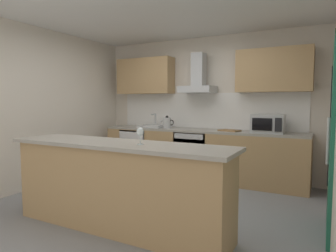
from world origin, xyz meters
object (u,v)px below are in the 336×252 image
oven (195,153)px  chopping_board (229,130)px  wine_glass (140,133)px  kettle (167,123)px  range_hood (198,80)px  refrigerator (139,150)px  microwave (268,124)px  sink (152,126)px

oven → chopping_board: size_ratio=2.35×
wine_glass → chopping_board: (0.23, 2.41, -0.17)m
kettle → range_hood: range_hood is taller
refrigerator → chopping_board: chopping_board is taller
oven → chopping_board: bearing=-2.1°
range_hood → chopping_board: 1.10m
microwave → refrigerator: bearing=179.4°
microwave → sink: (-2.18, 0.04, -0.12)m
microwave → range_hood: range_hood is taller
wine_glass → chopping_board: wine_glass is taller
wine_glass → kettle: bearing=112.1°
refrigerator → microwave: 2.55m
range_hood → wine_glass: size_ratio=4.05×
sink → range_hood: size_ratio=0.69×
refrigerator → microwave: bearing=-0.6°
range_hood → wine_glass: 2.69m
range_hood → sink: bearing=-172.5°
oven → range_hood: range_hood is taller
microwave → chopping_board: size_ratio=1.47×
refrigerator → sink: size_ratio=1.70×
kettle → range_hood: size_ratio=0.40×
sink → wine_glass: size_ratio=2.81×
microwave → kettle: bearing=-179.8°
refrigerator → sink: (0.29, 0.01, 0.50)m
oven → sink: sink is taller
oven → range_hood: bearing=90.0°
refrigerator → kettle: kettle is taller
range_hood → wine_glass: (0.42, -2.57, -0.70)m
refrigerator → range_hood: 1.82m
oven → sink: 1.02m
sink → kettle: 0.36m
sink → kettle: (0.35, -0.04, 0.08)m
range_hood → microwave: bearing=-7.0°
oven → chopping_board: (0.65, -0.02, 0.45)m
chopping_board → refrigerator: bearing=179.3°
refrigerator → kettle: bearing=-2.7°
oven → sink: size_ratio=1.60×
oven → wine_glass: 2.55m
oven → wine_glass: wine_glass is taller
kettle → range_hood: 0.97m
sink → wine_glass: 2.79m
kettle → chopping_board: size_ratio=0.85×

